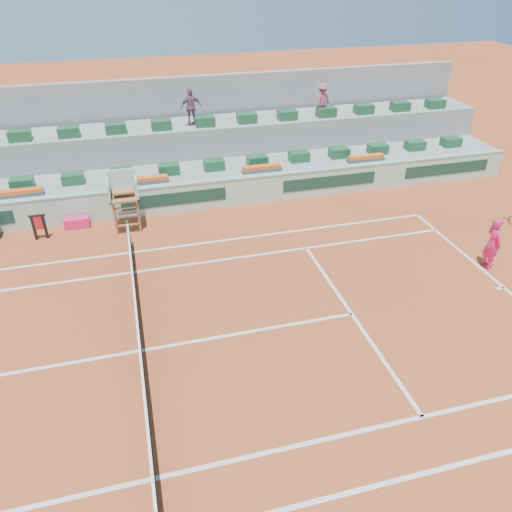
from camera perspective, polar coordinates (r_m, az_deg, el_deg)
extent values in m
plane|color=#993E1D|center=(14.62, -12.95, -10.50)|extent=(90.00, 90.00, 0.00)
cube|color=gray|center=(23.50, -14.88, 8.05)|extent=(36.00, 4.00, 1.20)
cube|color=gray|center=(24.74, -15.25, 10.95)|extent=(36.00, 2.40, 2.60)
cube|color=gray|center=(25.98, -15.65, 13.99)|extent=(36.00, 0.40, 4.40)
cube|color=#F11F69|center=(21.38, -19.79, 3.61)|extent=(0.97, 0.43, 0.43)
imported|color=#7C5365|center=(23.95, -7.44, 16.53)|extent=(1.04, 0.56, 1.69)
imported|color=#9F4F5B|center=(25.46, 7.53, 17.28)|extent=(1.16, 0.94, 1.57)
cube|color=silver|center=(18.58, 26.45, -3.24)|extent=(0.12, 10.97, 0.01)
cube|color=silver|center=(19.09, -14.05, 0.39)|extent=(23.77, 0.12, 0.01)
cube|color=silver|center=(11.84, -11.50, -23.66)|extent=(23.77, 0.12, 0.01)
cube|color=silver|center=(17.92, -13.83, -1.81)|extent=(23.77, 0.12, 0.01)
cube|color=silver|center=(15.79, 10.88, -6.52)|extent=(0.12, 8.23, 0.01)
cube|color=silver|center=(14.62, -12.95, -10.48)|extent=(12.80, 0.12, 0.01)
cube|color=silver|center=(18.49, 26.09, -3.32)|extent=(0.30, 0.12, 0.01)
cube|color=black|center=(14.32, -13.17, -9.13)|extent=(0.03, 11.87, 0.92)
cube|color=white|center=(14.01, -13.42, -7.60)|extent=(0.06, 11.87, 0.07)
cylinder|color=#214E39|center=(19.21, -14.32, 2.46)|extent=(0.10, 0.10, 1.10)
cube|color=#A6D1BE|center=(21.48, -14.66, 5.80)|extent=(36.00, 0.30, 1.20)
cube|color=#81AE9C|center=(21.23, -14.89, 7.32)|extent=(36.00, 0.34, 0.06)
cube|color=#153B2F|center=(21.37, -9.31, 6.45)|extent=(4.40, 0.02, 0.56)
cube|color=#153B2F|center=(22.98, 8.42, 8.38)|extent=(4.40, 0.02, 0.56)
cube|color=#153B2F|center=(25.83, 20.98, 9.28)|extent=(4.40, 0.02, 0.56)
cube|color=brown|center=(20.16, -15.79, 4.08)|extent=(0.08, 0.08, 1.35)
cube|color=brown|center=(20.14, -13.25, 4.44)|extent=(0.08, 0.08, 1.35)
cube|color=brown|center=(20.79, -15.83, 4.94)|extent=(0.08, 0.08, 1.35)
cube|color=brown|center=(20.77, -13.37, 5.29)|extent=(0.08, 0.08, 1.35)
cube|color=brown|center=(20.16, -14.83, 6.50)|extent=(1.10, 0.90, 0.08)
cube|color=#A6D1BE|center=(20.30, -15.07, 8.24)|extent=(1.10, 0.08, 1.00)
cube|color=#A6D1BE|center=(20.03, -16.46, 7.22)|extent=(0.06, 0.90, 0.80)
cube|color=#A6D1BE|center=(20.01, -13.48, 7.64)|extent=(0.06, 0.90, 0.80)
cube|color=brown|center=(20.15, -14.93, 7.23)|extent=(0.80, 0.60, 0.08)
cube|color=brown|center=(20.29, -14.40, 3.45)|extent=(0.90, 0.08, 0.06)
cube|color=brown|center=(20.11, -14.55, 4.45)|extent=(0.90, 0.08, 0.06)
cube|color=brown|center=(19.96, -14.68, 5.34)|extent=(0.90, 0.08, 0.06)
cube|color=#1A4E2E|center=(22.78, -25.18, 7.53)|extent=(0.90, 0.60, 0.44)
cube|color=#1A4E2E|center=(22.48, -20.19, 8.33)|extent=(0.90, 0.60, 0.44)
cube|color=#1A4E2E|center=(22.36, -15.08, 9.08)|extent=(0.90, 0.60, 0.44)
cube|color=#1A4E2E|center=(22.41, -9.94, 9.76)|extent=(0.90, 0.60, 0.44)
cube|color=#1A4E2E|center=(22.64, -4.84, 10.36)|extent=(0.90, 0.60, 0.44)
cube|color=#1A4E2E|center=(23.04, 0.14, 10.86)|extent=(0.90, 0.60, 0.44)
cube|color=#1A4E2E|center=(23.61, 4.92, 11.27)|extent=(0.90, 0.60, 0.44)
cube|color=#1A4E2E|center=(24.32, 9.47, 11.58)|extent=(0.90, 0.60, 0.44)
cube|color=#1A4E2E|center=(25.18, 13.74, 11.81)|extent=(0.90, 0.60, 0.44)
cube|color=#1A4E2E|center=(26.16, 17.71, 11.97)|extent=(0.90, 0.60, 0.44)
cube|color=#1A4E2E|center=(27.25, 21.39, 12.07)|extent=(0.90, 0.60, 0.44)
cube|color=#1A4E2E|center=(24.10, -25.40, 12.33)|extent=(0.90, 0.60, 0.44)
cube|color=#1A4E2E|center=(23.81, -20.62, 13.15)|extent=(0.90, 0.60, 0.44)
cube|color=#1A4E2E|center=(23.69, -15.72, 13.89)|extent=(0.90, 0.60, 0.44)
cube|color=#1A4E2E|center=(23.74, -10.78, 14.53)|extent=(0.90, 0.60, 0.44)
cube|color=#1A4E2E|center=(23.96, -5.87, 15.07)|extent=(0.90, 0.60, 0.44)
cube|color=#1A4E2E|center=(24.34, -1.06, 15.49)|extent=(0.90, 0.60, 0.44)
cube|color=#1A4E2E|center=(24.88, 3.59, 15.79)|extent=(0.90, 0.60, 0.44)
cube|color=#1A4E2E|center=(25.56, 8.03, 15.99)|extent=(0.90, 0.60, 0.44)
cube|color=#1A4E2E|center=(26.37, 12.22, 16.10)|extent=(0.90, 0.60, 0.44)
cube|color=#1A4E2E|center=(27.31, 16.15, 16.12)|extent=(0.90, 0.60, 0.44)
cube|color=#1A4E2E|center=(28.36, 19.80, 16.08)|extent=(0.90, 0.60, 0.44)
cube|color=#515151|center=(22.11, -25.34, 6.39)|extent=(1.80, 0.36, 0.16)
cube|color=#F95314|center=(22.06, -25.42, 6.72)|extent=(1.70, 0.32, 0.12)
cube|color=#515151|center=(21.67, -12.31, 8.33)|extent=(1.80, 0.36, 0.16)
cube|color=#F95314|center=(21.62, -12.35, 8.67)|extent=(1.70, 0.32, 0.12)
cube|color=#515151|center=(22.37, 0.68, 9.82)|extent=(1.80, 0.36, 0.16)
cube|color=#F95314|center=(22.32, 0.68, 10.15)|extent=(1.70, 0.32, 0.12)
cube|color=#515151|center=(24.11, 12.41, 10.74)|extent=(1.80, 0.36, 0.16)
cube|color=#F95314|center=(24.07, 12.45, 11.05)|extent=(1.70, 0.32, 0.12)
cube|color=black|center=(20.95, -24.03, 2.95)|extent=(0.10, 0.10, 1.00)
cube|color=black|center=(20.87, -22.97, 3.11)|extent=(0.10, 0.10, 1.00)
cube|color=black|center=(20.70, -23.79, 4.24)|extent=(0.61, 0.08, 0.06)
cube|color=red|center=(20.80, -23.62, 3.49)|extent=(0.45, 0.04, 0.56)
imported|color=#F11F69|center=(19.07, 25.44, 1.36)|extent=(0.50, 0.73, 1.92)
cylinder|color=black|center=(18.40, 26.75, 3.82)|extent=(0.03, 0.35, 0.09)
torus|color=black|center=(18.23, 27.22, 3.69)|extent=(0.31, 0.08, 0.31)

